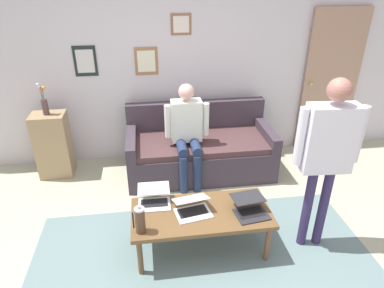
# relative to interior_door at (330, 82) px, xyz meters

# --- Properties ---
(ground_plane) EXTENTS (7.68, 7.68, 0.00)m
(ground_plane) POSITION_rel_interior_door_xyz_m (2.19, 2.11, -1.02)
(ground_plane) COLOR #AAAC91
(area_rug) EXTENTS (3.27, 1.55, 0.01)m
(area_rug) POSITION_rel_interior_door_xyz_m (2.22, 2.04, -1.02)
(area_rug) COLOR slate
(area_rug) RESTS_ON ground_plane
(back_wall) EXTENTS (7.04, 0.11, 2.70)m
(back_wall) POSITION_rel_interior_door_xyz_m (2.20, -0.09, 0.33)
(back_wall) COLOR silver
(back_wall) RESTS_ON ground_plane
(interior_door) EXTENTS (0.82, 0.09, 2.05)m
(interior_door) POSITION_rel_interior_door_xyz_m (0.00, 0.00, 0.00)
(interior_door) COLOR tan
(interior_door) RESTS_ON ground_plane
(couch) EXTENTS (1.91, 0.89, 0.88)m
(couch) POSITION_rel_interior_door_xyz_m (1.99, 0.47, -0.72)
(couch) COLOR #3D323D
(couch) RESTS_ON ground_plane
(coffee_table) EXTENTS (1.31, 0.61, 0.45)m
(coffee_table) POSITION_rel_interior_door_xyz_m (2.22, 1.94, -0.62)
(coffee_table) COLOR brown
(coffee_table) RESTS_ON ground_plane
(laptop_left) EXTENTS (0.32, 0.34, 0.12)m
(laptop_left) POSITION_rel_interior_door_xyz_m (2.65, 1.74, -0.53)
(laptop_left) COLOR silver
(laptop_left) RESTS_ON coffee_table
(laptop_center) EXTENTS (0.34, 0.38, 0.13)m
(laptop_center) POSITION_rel_interior_door_xyz_m (1.77, 2.02, -0.53)
(laptop_center) COLOR #28282D
(laptop_center) RESTS_ON coffee_table
(laptop_right) EXTENTS (0.37, 0.35, 0.16)m
(laptop_right) POSITION_rel_interior_door_xyz_m (2.30, 1.94, -0.53)
(laptop_right) COLOR silver
(laptop_right) RESTS_ON coffee_table
(french_press) EXTENTS (0.11, 0.09, 0.28)m
(french_press) POSITION_rel_interior_door_xyz_m (2.78, 2.14, -0.45)
(french_press) COLOR #4C3323
(french_press) RESTS_ON coffee_table
(side_shelf) EXTENTS (0.42, 0.32, 0.87)m
(side_shelf) POSITION_rel_interior_door_xyz_m (3.91, 0.31, -0.59)
(side_shelf) COLOR #9D825B
(side_shelf) RESTS_ON ground_plane
(flower_vase) EXTENTS (0.09, 0.09, 0.41)m
(flower_vase) POSITION_rel_interior_door_xyz_m (3.91, 0.31, 0.01)
(flower_vase) COLOR #513A3B
(flower_vase) RESTS_ON side_shelf
(person_standing) EXTENTS (0.60, 0.22, 1.72)m
(person_standing) POSITION_rel_interior_door_xyz_m (1.12, 2.03, 0.08)
(person_standing) COLOR #332852
(person_standing) RESTS_ON ground_plane
(person_seated) EXTENTS (0.55, 0.51, 1.28)m
(person_seated) POSITION_rel_interior_door_xyz_m (2.19, 0.70, -0.30)
(person_seated) COLOR navy
(person_seated) RESTS_ON ground_plane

